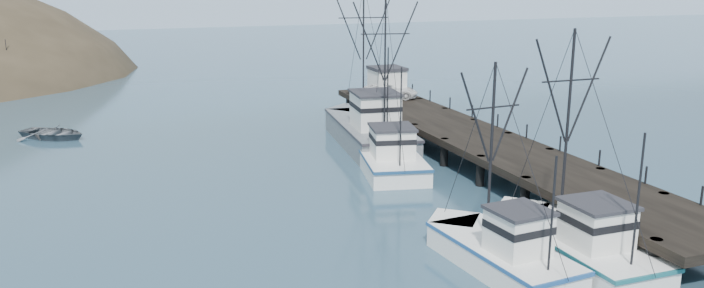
% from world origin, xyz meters
% --- Properties ---
extents(ground, '(400.00, 400.00, 0.00)m').
position_xyz_m(ground, '(0.00, 0.00, 0.00)').
color(ground, '#29465B').
rests_on(ground, ground).
extents(pier, '(6.00, 44.00, 2.00)m').
position_xyz_m(pier, '(14.00, 16.00, 1.69)').
color(pier, black).
rests_on(pier, ground).
extents(distant_ridge, '(360.00, 40.00, 26.00)m').
position_xyz_m(distant_ridge, '(10.00, 170.00, 0.00)').
color(distant_ridge, '#9EB2C6').
rests_on(distant_ridge, ground).
extents(trawler_near, '(3.68, 10.99, 11.22)m').
position_xyz_m(trawler_near, '(9.67, -0.58, 0.82)').
color(trawler_near, white).
rests_on(trawler_near, ground).
extents(trawler_mid, '(4.02, 9.76, 9.84)m').
position_xyz_m(trawler_mid, '(5.71, -0.33, 0.82)').
color(trawler_mid, white).
rests_on(trawler_mid, ground).
extents(trawler_far, '(5.88, 12.15, 12.24)m').
position_xyz_m(trawler_far, '(7.50, 17.18, 0.82)').
color(trawler_far, white).
rests_on(trawler_far, ground).
extents(work_vessel, '(6.07, 15.52, 12.94)m').
position_xyz_m(work_vessel, '(8.60, 23.74, 1.23)').
color(work_vessel, slate).
rests_on(work_vessel, ground).
extents(pier_shed, '(3.00, 3.20, 2.80)m').
position_xyz_m(pier_shed, '(14.16, 33.08, 3.42)').
color(pier_shed, silver).
rests_on(pier_shed, pier).
extents(pickup_truck, '(5.63, 4.24, 1.42)m').
position_xyz_m(pickup_truck, '(14.01, 31.98, 2.71)').
color(pickup_truck, silver).
rests_on(pickup_truck, pier).
extents(motorboat, '(7.10, 6.80, 1.20)m').
position_xyz_m(motorboat, '(-15.17, 34.57, 0.00)').
color(motorboat, slate).
rests_on(motorboat, ground).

